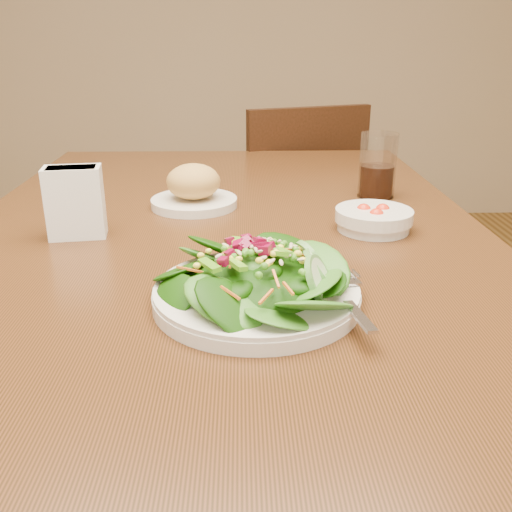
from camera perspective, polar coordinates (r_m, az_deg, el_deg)
name	(u,v)px	position (r m, az deg, el deg)	size (l,w,h in m)	color
dining_table	(224,289)	(0.98, -3.24, -3.29)	(0.90, 1.40, 0.75)	#532A14
chair_far	(290,229)	(1.88, 3.44, 2.68)	(0.51, 0.51, 0.86)	black
salad_plate	(264,283)	(0.69, 0.79, -2.71)	(0.26, 0.25, 0.07)	silver
bread_plate	(194,190)	(1.09, -6.25, 6.63)	(0.16, 0.16, 0.08)	silver
tomato_bowl	(374,219)	(0.98, 11.68, 3.64)	(0.13, 0.13, 0.04)	silver
drinking_glass	(377,170)	(1.17, 12.04, 8.41)	(0.07, 0.07, 0.13)	silver
napkin_holder	(75,201)	(0.96, -17.66, 5.31)	(0.09, 0.06, 0.11)	white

